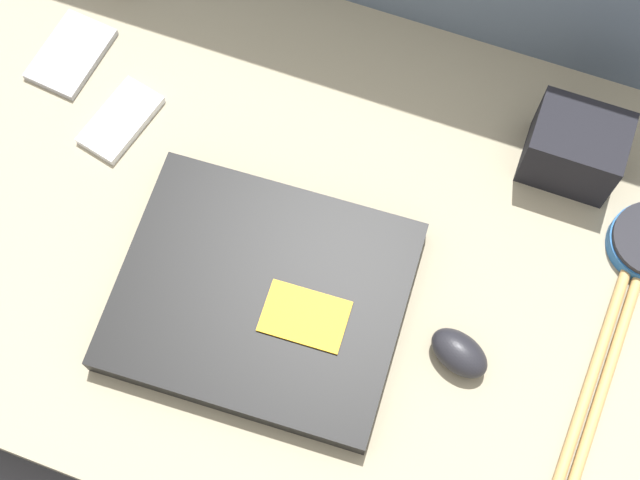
# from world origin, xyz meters

# --- Properties ---
(ground_plane) EXTENTS (8.00, 8.00, 0.00)m
(ground_plane) POSITION_xyz_m (0.00, 0.00, 0.00)
(ground_plane) COLOR #38383D
(couch_seat) EXTENTS (1.14, 0.65, 0.12)m
(couch_seat) POSITION_xyz_m (0.00, 0.00, 0.06)
(couch_seat) COLOR gray
(couch_seat) RESTS_ON ground_plane
(laptop) EXTENTS (0.32, 0.28, 0.03)m
(laptop) POSITION_xyz_m (-0.04, -0.08, 0.13)
(laptop) COLOR black
(laptop) RESTS_ON couch_seat
(computer_mouse) EXTENTS (0.08, 0.06, 0.04)m
(computer_mouse) POSITION_xyz_m (0.18, -0.07, 0.14)
(computer_mouse) COLOR black
(computer_mouse) RESTS_ON couch_seat
(phone_black) EXTENTS (0.08, 0.11, 0.01)m
(phone_black) POSITION_xyz_m (-0.38, 0.13, 0.12)
(phone_black) COLOR #99999E
(phone_black) RESTS_ON couch_seat
(phone_small) EXTENTS (0.08, 0.11, 0.01)m
(phone_small) POSITION_xyz_m (-0.28, 0.07, 0.12)
(phone_small) COLOR silver
(phone_small) RESTS_ON couch_seat
(camera_pouch) EXTENTS (0.10, 0.08, 0.09)m
(camera_pouch) POSITION_xyz_m (0.24, 0.20, 0.16)
(camera_pouch) COLOR black
(camera_pouch) RESTS_ON couch_seat
(drumstick_pair) EXTENTS (0.05, 0.35, 0.01)m
(drumstick_pair) POSITION_xyz_m (0.33, -0.01, 0.12)
(drumstick_pair) COLOR tan
(drumstick_pair) RESTS_ON couch_seat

